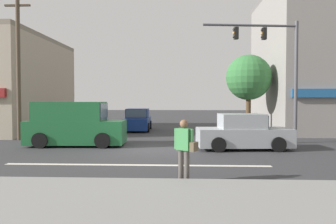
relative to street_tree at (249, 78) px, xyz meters
name	(u,v)px	position (x,y,z in m)	size (l,w,h in m)	color
ground_plane	(148,150)	(-5.88, -7.39, -3.67)	(120.00, 120.00, 0.00)	#333335
lane_marking_stripe	(137,165)	(-5.88, -10.89, -3.67)	(9.00, 0.24, 0.01)	silver
sidewalk_curb	(98,214)	(-5.88, -15.89, -3.59)	(40.00, 5.00, 0.16)	gray
street_tree	(249,78)	(0.00, 0.00, 0.00)	(2.98, 2.98, 5.18)	#4C3823
utility_pole_near_left	(18,67)	(-13.30, -4.26, 0.34)	(1.40, 0.22, 7.73)	brown
utility_pole_far_right	(289,77)	(2.84, 0.66, 0.11)	(1.40, 0.22, 7.27)	brown
traffic_light_mast	(277,61)	(0.47, -4.89, 0.50)	(4.87, 0.70, 6.20)	#47474C
sedan_crossing_rightbound	(243,133)	(-1.63, -7.08, -2.96)	(4.21, 2.11, 1.58)	#999EA3
van_parked_curbside	(75,125)	(-9.53, -6.27, -2.67)	(4.67, 2.18, 2.11)	#1E6033
sedan_approaching_near	(138,121)	(-7.61, 1.79, -2.96)	(2.00, 4.16, 1.58)	navy
pedestrian_foreground_with_bag	(185,147)	(-4.27, -13.12, -2.72)	(0.64, 0.52, 1.67)	#4C4742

